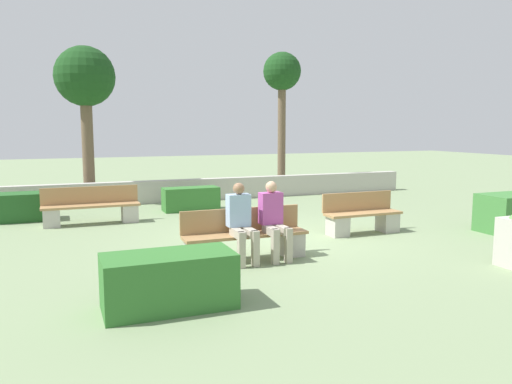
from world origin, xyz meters
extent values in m
plane|color=gray|center=(0.00, 0.00, 0.00)|extent=(60.00, 60.00, 0.00)
cube|color=#B7B2A8|center=(0.00, 5.75, 0.33)|extent=(14.12, 0.30, 0.67)
cube|color=#A37A4C|center=(-1.29, -1.30, 0.43)|extent=(2.15, 0.44, 0.05)
cube|color=#A37A4C|center=(-1.29, -1.06, 0.65)|extent=(2.15, 0.04, 0.40)
cube|color=#B7B2A8|center=(-2.13, -1.30, 0.20)|extent=(0.36, 0.40, 0.40)
cube|color=#B7B2A8|center=(-0.44, -1.30, 0.20)|extent=(0.36, 0.40, 0.40)
cube|color=#A37A4C|center=(1.75, -0.24, 0.43)|extent=(1.70, 0.44, 0.05)
cube|color=#A37A4C|center=(1.75, 0.00, 0.65)|extent=(1.70, 0.04, 0.40)
cube|color=#B7B2A8|center=(1.14, -0.24, 0.20)|extent=(0.36, 0.40, 0.40)
cube|color=#B7B2A8|center=(2.37, -0.24, 0.20)|extent=(0.36, 0.40, 0.40)
cube|color=#A37A4C|center=(-3.50, 2.97, 0.43)|extent=(2.19, 0.44, 0.05)
cube|color=#A37A4C|center=(-3.50, 3.21, 0.65)|extent=(2.19, 0.04, 0.40)
cube|color=#B7B2A8|center=(-4.36, 2.97, 0.20)|extent=(0.36, 0.40, 0.40)
cube|color=#B7B2A8|center=(-2.64, 2.97, 0.20)|extent=(0.36, 0.40, 0.40)
cube|color=#B2A893|center=(-0.92, -1.51, 0.52)|extent=(0.14, 0.46, 0.13)
cube|color=#B2A893|center=(-0.72, -1.51, 0.52)|extent=(0.14, 0.46, 0.13)
cube|color=#B2A893|center=(-0.94, -1.74, 0.29)|extent=(0.11, 0.11, 0.58)
cube|color=#B2A893|center=(-0.70, -1.74, 0.29)|extent=(0.11, 0.11, 0.58)
cube|color=#B74C9E|center=(-0.82, -1.27, 0.85)|extent=(0.38, 0.22, 0.54)
sphere|color=tan|center=(-0.82, -1.29, 1.22)|extent=(0.20, 0.20, 0.20)
cube|color=#B2A893|center=(-1.51, -1.51, 0.52)|extent=(0.14, 0.46, 0.13)
cube|color=#B2A893|center=(-1.31, -1.51, 0.52)|extent=(0.14, 0.46, 0.13)
cube|color=#B2A893|center=(-1.53, -1.74, 0.29)|extent=(0.11, 0.11, 0.58)
cube|color=#B2A893|center=(-1.29, -1.74, 0.29)|extent=(0.11, 0.11, 0.58)
cube|color=#9EBCE0|center=(-1.41, -1.27, 0.85)|extent=(0.38, 0.22, 0.54)
sphere|color=#936B4C|center=(-1.41, -1.29, 1.22)|extent=(0.19, 0.19, 0.19)
cube|color=#33702D|center=(-2.97, -3.07, 0.34)|extent=(1.60, 0.77, 0.69)
cube|color=#33702D|center=(-0.88, 4.02, 0.31)|extent=(1.49, 0.62, 0.63)
cube|color=#235623|center=(-5.08, 4.07, 0.33)|extent=(1.28, 0.78, 0.67)
cylinder|color=brown|center=(-3.33, 6.36, 1.61)|extent=(0.33, 0.33, 3.22)
sphere|color=#194219|center=(-3.33, 6.36, 3.69)|extent=(1.72, 1.72, 1.72)
cylinder|color=brown|center=(3.17, 6.96, 1.90)|extent=(0.27, 0.27, 3.80)
sphere|color=#194219|center=(3.17, 6.96, 4.16)|extent=(1.31, 1.31, 1.31)
camera|label=1|loc=(-4.19, -9.01, 2.22)|focal=35.00mm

